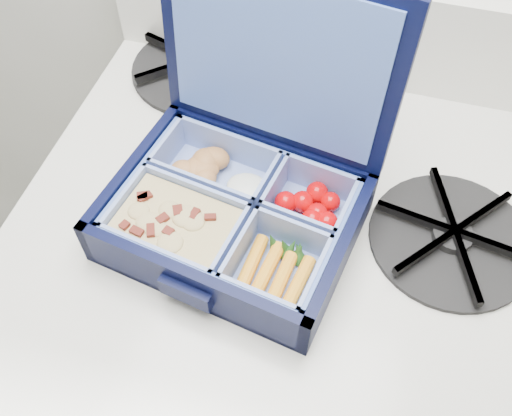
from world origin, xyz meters
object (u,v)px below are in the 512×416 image
(burner_grate, at_px, (453,234))
(stove, at_px, (273,359))
(bento_box, at_px, (233,216))
(fork, at_px, (270,138))

(burner_grate, bearing_deg, stove, -175.80)
(bento_box, height_order, burner_grate, bento_box)
(bento_box, distance_m, burner_grate, 0.23)
(stove, bearing_deg, fork, 111.88)
(stove, xyz_separation_m, burner_grate, (0.18, 0.01, 0.44))
(stove, bearing_deg, bento_box, -138.92)
(burner_grate, relative_size, fork, 0.89)
(bento_box, bearing_deg, stove, 50.54)
(stove, distance_m, fork, 0.44)
(burner_grate, height_order, fork, burner_grate)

